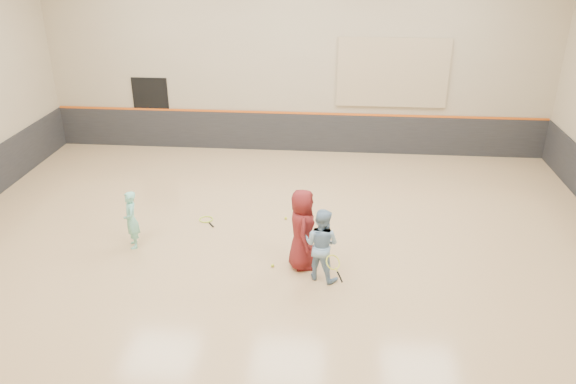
# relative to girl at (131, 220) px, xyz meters

# --- Properties ---
(room) EXTENTS (15.04, 12.04, 6.22)m
(room) POSITION_rel_girl_xyz_m (3.06, 0.20, 0.17)
(room) COLOR tan
(room) RESTS_ON ground
(wainscot_back) EXTENTS (14.90, 0.04, 1.20)m
(wainscot_back) POSITION_rel_girl_xyz_m (3.06, 6.17, -0.04)
(wainscot_back) COLOR #232326
(wainscot_back) RESTS_ON floor
(accent_stripe) EXTENTS (14.90, 0.03, 0.06)m
(accent_stripe) POSITION_rel_girl_xyz_m (3.06, 6.16, 0.58)
(accent_stripe) COLOR #D85914
(accent_stripe) RESTS_ON wall_back
(acoustic_panel) EXTENTS (3.20, 0.08, 2.00)m
(acoustic_panel) POSITION_rel_girl_xyz_m (5.86, 6.15, 1.86)
(acoustic_panel) COLOR tan
(acoustic_panel) RESTS_ON wall_back
(doorway) EXTENTS (1.10, 0.05, 2.20)m
(doorway) POSITION_rel_girl_xyz_m (-1.44, 6.18, 0.46)
(doorway) COLOR black
(doorway) RESTS_ON floor
(girl) EXTENTS (0.47, 0.55, 1.28)m
(girl) POSITION_rel_girl_xyz_m (0.00, 0.00, 0.00)
(girl) COLOR #7CD8C0
(girl) RESTS_ON floor
(instructor) EXTENTS (0.89, 0.81, 1.49)m
(instructor) POSITION_rel_girl_xyz_m (4.07, -0.87, 0.10)
(instructor) COLOR #7DA0C1
(instructor) RESTS_ON floor
(young_man) EXTENTS (0.63, 0.89, 1.69)m
(young_man) POSITION_rel_girl_xyz_m (3.67, -0.47, 0.21)
(young_man) COLOR maroon
(young_man) RESTS_ON floor
(held_racket) EXTENTS (0.49, 0.49, 0.51)m
(held_racket) POSITION_rel_girl_xyz_m (4.31, -1.22, -0.07)
(held_racket) COLOR yellow
(held_racket) RESTS_ON instructor
(spare_racket) EXTENTS (0.74, 0.74, 0.05)m
(spare_racket) POSITION_rel_girl_xyz_m (1.28, 1.33, -0.62)
(spare_racket) COLOR #BDE933
(spare_racket) RESTS_ON floor
(ball_under_racket) EXTENTS (0.07, 0.07, 0.07)m
(ball_under_racket) POSITION_rel_girl_xyz_m (3.09, -0.58, -0.61)
(ball_under_racket) COLOR #CFE535
(ball_under_racket) RESTS_ON floor
(ball_in_hand) EXTENTS (0.07, 0.07, 0.07)m
(ball_in_hand) POSITION_rel_girl_xyz_m (3.88, -0.58, 0.37)
(ball_in_hand) COLOR yellow
(ball_in_hand) RESTS_ON young_man
(ball_beside_spare) EXTENTS (0.07, 0.07, 0.07)m
(ball_beside_spare) POSITION_rel_girl_xyz_m (3.17, 1.53, -0.61)
(ball_beside_spare) COLOR yellow
(ball_beside_spare) RESTS_ON floor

